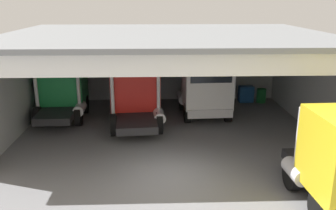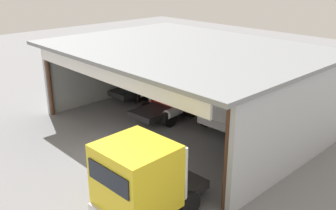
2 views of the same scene
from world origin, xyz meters
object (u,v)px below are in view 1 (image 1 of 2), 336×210
(truck_red_left_bay, at_px, (136,89))
(oil_drum, at_px, (261,96))
(truck_white_yard_outside, at_px, (206,84))
(truck_green_right_bay, at_px, (62,87))
(tool_cart, at_px, (246,94))

(truck_red_left_bay, relative_size, oil_drum, 5.18)
(truck_red_left_bay, height_order, truck_white_yard_outside, truck_red_left_bay)
(truck_green_right_bay, relative_size, truck_white_yard_outside, 0.94)
(truck_red_left_bay, relative_size, tool_cart, 4.58)
(truck_white_yard_outside, xyz_separation_m, oil_drum, (4.02, 2.99, -1.47))
(truck_white_yard_outside, relative_size, oil_drum, 5.55)
(truck_white_yard_outside, xyz_separation_m, tool_cart, (3.08, 3.20, -1.41))
(truck_red_left_bay, xyz_separation_m, tool_cart, (6.82, 4.19, -1.43))
(truck_white_yard_outside, height_order, tool_cart, truck_white_yard_outside)
(truck_white_yard_outside, distance_m, oil_drum, 5.22)
(truck_red_left_bay, bearing_deg, truck_white_yard_outside, 10.79)
(truck_green_right_bay, xyz_separation_m, tool_cart, (10.88, 2.80, -1.22))
(truck_white_yard_outside, distance_m, tool_cart, 4.66)
(truck_green_right_bay, bearing_deg, tool_cart, 12.45)
(truck_white_yard_outside, bearing_deg, truck_red_left_bay, 12.57)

